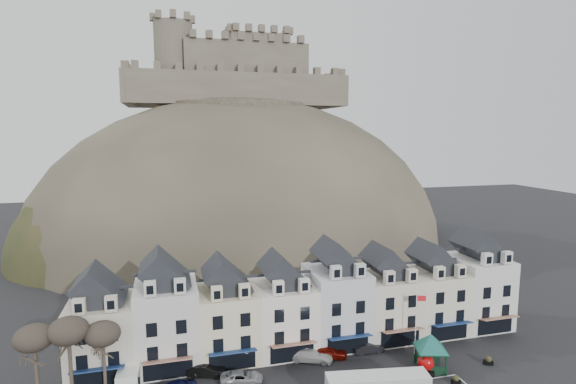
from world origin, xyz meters
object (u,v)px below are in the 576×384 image
object	(u,v)px
flagpole	(417,320)
car_silver	(242,377)
bus_shelter	(431,342)
car_black	(206,370)
car_charcoal	(368,348)
car_white	(310,355)
car_maroon	(328,352)
red_buoy	(426,364)
white_van	(130,376)

from	to	relation	value
flagpole	car_silver	size ratio (longest dim) A/B	1.73
bus_shelter	car_black	xyz separation A→B (m)	(-24.02, 5.10, -2.51)
car_black	car_charcoal	bearing A→B (deg)	-72.93
bus_shelter	car_charcoal	size ratio (longest dim) A/B	1.63
car_white	car_charcoal	distance (m)	7.22
car_maroon	car_charcoal	distance (m)	5.06
red_buoy	car_charcoal	world-z (taller)	red_buoy
flagpole	car_white	distance (m)	12.97
flagpole	car_white	size ratio (longest dim) A/B	1.49
flagpole	car_black	world-z (taller)	flagpole
car_silver	white_van	bearing A→B (deg)	86.58
bus_shelter	flagpole	world-z (taller)	flagpole
flagpole	car_maroon	distance (m)	10.95
bus_shelter	white_van	size ratio (longest dim) A/B	1.23
car_maroon	flagpole	bearing A→B (deg)	-89.84
flagpole	car_charcoal	distance (m)	6.62
white_van	car_white	world-z (taller)	white_van
car_black	car_charcoal	size ratio (longest dim) A/B	1.08
red_buoy	white_van	size ratio (longest dim) A/B	0.43
flagpole	car_silver	bearing A→B (deg)	-178.86
car_charcoal	white_van	bearing A→B (deg)	90.19
bus_shelter	car_maroon	world-z (taller)	bus_shelter
car_black	car_white	size ratio (longest dim) A/B	0.79
car_silver	car_maroon	xyz separation A→B (m)	(10.54, 2.50, 0.13)
bus_shelter	car_black	world-z (taller)	bus_shelter
red_buoy	flagpole	bearing A→B (deg)	74.47
flagpole	car_black	size ratio (longest dim) A/B	1.87
bus_shelter	white_van	world-z (taller)	bus_shelter
car_charcoal	car_white	bearing A→B (deg)	90.19
car_white	car_charcoal	xyz separation A→B (m)	(7.21, 0.00, -0.12)
car_maroon	car_white	bearing A→B (deg)	101.82
red_buoy	car_black	bearing A→B (deg)	165.93
white_van	car_white	xyz separation A→B (m)	(19.62, 0.00, -0.38)
car_silver	car_white	xyz separation A→B (m)	(8.39, 2.50, 0.12)
bus_shelter	red_buoy	world-z (taller)	bus_shelter
flagpole	car_charcoal	world-z (taller)	flagpole
white_van	car_white	size ratio (longest dim) A/B	0.98
red_buoy	car_black	distance (m)	23.76
car_black	car_maroon	bearing A→B (deg)	-72.73
white_van	car_black	world-z (taller)	white_van
bus_shelter	flagpole	size ratio (longest dim) A/B	0.81
car_silver	red_buoy	bearing A→B (deg)	-90.85
red_buoy	white_van	xyz separation A→B (m)	(-30.84, 5.95, 0.01)
flagpole	car_maroon	world-z (taller)	flagpole
red_buoy	car_maroon	size ratio (longest dim) A/B	0.50
white_van	car_maroon	size ratio (longest dim) A/B	1.15
white_van	car_black	bearing A→B (deg)	2.01
white_van	car_white	bearing A→B (deg)	3.31
bus_shelter	white_van	bearing A→B (deg)	-171.59
bus_shelter	car_maroon	bearing A→B (deg)	170.11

